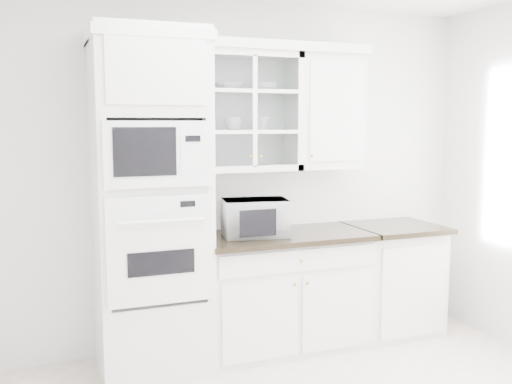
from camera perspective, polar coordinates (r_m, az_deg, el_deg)
name	(u,v)px	position (r m, az deg, el deg)	size (l,w,h in m)	color
room_shell	(311,121)	(3.31, 5.48, 7.12)	(4.00, 3.50, 2.70)	white
oven_column	(151,204)	(4.06, -10.49, -1.21)	(0.76, 0.68, 2.40)	white
base_cabinet_run	(283,290)	(4.54, 2.74, -9.77)	(1.32, 0.67, 0.92)	white
extra_base_cabinet	(392,278)	(5.01, 13.41, -8.34)	(0.72, 0.67, 0.92)	white
upper_cabinet_glass	(247,112)	(4.38, -0.90, 8.03)	(0.80, 0.33, 0.90)	white
upper_cabinet_solid	(326,112)	(4.66, 7.01, 7.91)	(0.55, 0.33, 0.90)	white
crown_molding	(235,46)	(4.36, -2.14, 14.42)	(2.14, 0.38, 0.07)	white
countertop_microwave	(255,217)	(4.29, -0.12, -2.55)	(0.48, 0.40, 0.28)	white
bowl_a	(229,86)	(4.35, -2.72, 10.51)	(0.23, 0.23, 0.06)	white
bowl_b	(264,87)	(4.44, 0.85, 10.47)	(0.19, 0.19, 0.06)	white
cup_a	(233,124)	(4.35, -2.30, 6.82)	(0.12, 0.12, 0.10)	white
cup_b	(261,124)	(4.43, 0.51, 6.86)	(0.11, 0.11, 0.10)	white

